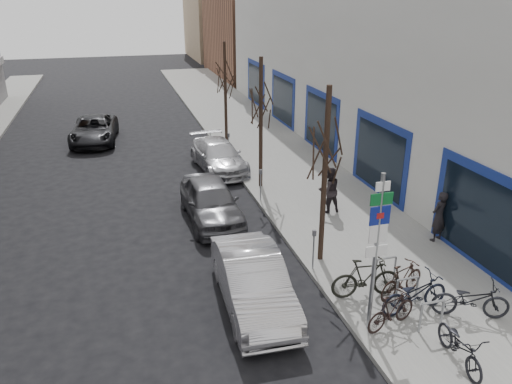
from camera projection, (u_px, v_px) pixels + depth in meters
ground at (275, 350)px, 11.74m from camera, size 120.00×120.00×0.00m
sidewalk_east at (302, 183)px, 21.78m from camera, size 5.00×70.00×0.15m
commercial_building at (472, 45)px, 28.48m from camera, size 20.00×32.00×10.00m
brick_building_far at (275, 33)px, 49.22m from camera, size 12.00×14.00×8.00m
tan_building_far at (242, 20)px, 62.52m from camera, size 13.00×12.00×9.00m
highway_sign_pole at (377, 245)px, 11.43m from camera, size 0.55×0.10×4.20m
bike_rack at (407, 288)px, 13.00m from camera, size 0.66×2.26×0.83m
tree_near at (327, 135)px, 13.99m from camera, size 1.80×1.80×5.50m
tree_mid at (261, 93)px, 19.78m from camera, size 1.80×1.80×5.50m
tree_far at (225, 70)px, 25.57m from camera, size 1.80×1.80×5.50m
meter_front at (314, 246)px, 14.62m from camera, size 0.10×0.08×1.27m
meter_mid at (261, 182)px, 19.52m from camera, size 0.10×0.08×1.27m
meter_back at (229, 143)px, 24.43m from camera, size 0.10×0.08×1.27m
bike_near_left at (461, 343)px, 10.93m from camera, size 0.71×1.81×1.07m
bike_near_right at (391, 310)px, 12.15m from camera, size 1.64×0.90×0.96m
bike_mid_curb at (415, 291)px, 12.73m from camera, size 2.02×0.79×1.20m
bike_mid_inner at (366, 277)px, 13.34m from camera, size 1.98×0.79×1.17m
bike_far_curb at (471, 297)px, 12.51m from camera, size 1.98×1.29×1.17m
bike_far_inner at (402, 279)px, 13.40m from camera, size 1.75×1.04×1.02m
parked_car_front at (253, 281)px, 13.15m from camera, size 1.74×4.57×1.49m
parked_car_mid at (211, 201)px, 18.14m from camera, size 1.91×4.52×1.52m
parked_car_back at (218, 156)px, 23.35m from camera, size 2.26×4.83×1.36m
lane_car at (94, 130)px, 27.68m from camera, size 2.77×5.23×1.40m
pedestrian_near at (439, 216)px, 16.30m from camera, size 0.73×0.61×1.72m
pedestrian_far at (329, 190)px, 18.44m from camera, size 0.68×0.49×1.77m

